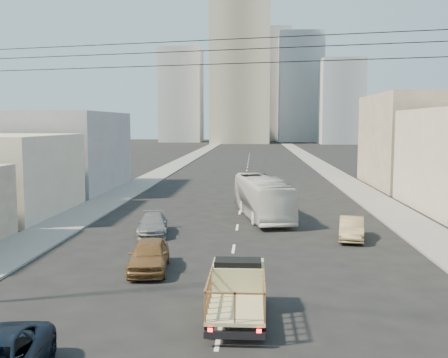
# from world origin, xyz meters

# --- Properties ---
(sidewalk_left) EXTENTS (3.50, 180.00, 0.12)m
(sidewalk_left) POSITION_xyz_m (-11.75, 70.00, 0.06)
(sidewalk_left) COLOR slate
(sidewalk_left) RESTS_ON ground
(sidewalk_right) EXTENTS (3.50, 180.00, 0.12)m
(sidewalk_right) POSITION_xyz_m (11.75, 70.00, 0.06)
(sidewalk_right) COLOR slate
(sidewalk_right) RESTS_ON ground
(lane_dashes) EXTENTS (0.15, 104.00, 0.01)m
(lane_dashes) POSITION_xyz_m (0.00, 53.00, 0.01)
(lane_dashes) COLOR silver
(lane_dashes) RESTS_ON ground
(flatbed_pickup) EXTENTS (1.95, 4.41, 1.90)m
(flatbed_pickup) POSITION_xyz_m (0.54, 3.73, 1.09)
(flatbed_pickup) COLOR tan
(flatbed_pickup) RESTS_ON ground
(city_bus) EXTENTS (4.44, 11.02, 2.99)m
(city_bus) POSITION_xyz_m (1.70, 23.85, 1.50)
(city_bus) COLOR silver
(city_bus) RESTS_ON ground
(sedan_brown) EXTENTS (2.19, 4.51, 1.48)m
(sedan_brown) POSITION_xyz_m (-3.76, 9.53, 0.74)
(sedan_brown) COLOR brown
(sedan_brown) RESTS_ON ground
(sedan_tan) EXTENTS (2.09, 4.17, 1.31)m
(sedan_tan) POSITION_xyz_m (6.90, 16.81, 0.66)
(sedan_tan) COLOR #907A54
(sedan_tan) RESTS_ON ground
(sedan_grey) EXTENTS (2.38, 4.55, 1.26)m
(sedan_grey) POSITION_xyz_m (-5.15, 17.47, 0.63)
(sedan_grey) COLOR slate
(sedan_grey) RESTS_ON ground
(overhead_wires) EXTENTS (23.01, 5.02, 0.72)m
(overhead_wires) POSITION_xyz_m (0.00, 1.50, 8.97)
(overhead_wires) COLOR black
(overhead_wires) RESTS_ON ground
(bldg_right_far) EXTENTS (12.00, 16.00, 10.00)m
(bldg_right_far) POSITION_xyz_m (20.00, 44.00, 5.00)
(bldg_right_far) COLOR gray
(bldg_right_far) RESTS_ON ground
(bldg_left_far) EXTENTS (12.00, 16.00, 8.00)m
(bldg_left_far) POSITION_xyz_m (-19.50, 39.00, 4.00)
(bldg_left_far) COLOR gray
(bldg_left_far) RESTS_ON ground
(high_rise_tower) EXTENTS (20.00, 20.00, 60.00)m
(high_rise_tower) POSITION_xyz_m (-4.00, 170.00, 30.00)
(high_rise_tower) COLOR gray
(high_rise_tower) RESTS_ON ground
(midrise_ne) EXTENTS (16.00, 16.00, 40.00)m
(midrise_ne) POSITION_xyz_m (18.00, 185.00, 20.00)
(midrise_ne) COLOR #96999E
(midrise_ne) RESTS_ON ground
(midrise_nw) EXTENTS (15.00, 15.00, 34.00)m
(midrise_nw) POSITION_xyz_m (-26.00, 180.00, 17.00)
(midrise_nw) COLOR #96999E
(midrise_nw) RESTS_ON ground
(midrise_back) EXTENTS (18.00, 18.00, 44.00)m
(midrise_back) POSITION_xyz_m (6.00, 200.00, 22.00)
(midrise_back) COLOR gray
(midrise_back) RESTS_ON ground
(midrise_east) EXTENTS (14.00, 14.00, 28.00)m
(midrise_east) POSITION_xyz_m (30.00, 165.00, 14.00)
(midrise_east) COLOR #96999E
(midrise_east) RESTS_ON ground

